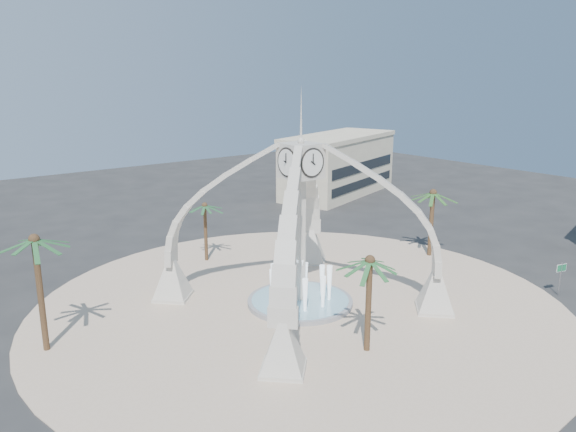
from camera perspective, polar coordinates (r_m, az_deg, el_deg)
ground at (r=43.30m, az=1.23°, el=-8.97°), size 140.00×140.00×0.00m
plaza at (r=43.29m, az=1.23°, el=-8.93°), size 40.00×40.00×0.06m
clock_tower at (r=41.17m, az=1.28°, el=-0.64°), size 17.94×17.94×16.30m
fountain at (r=43.19m, az=1.23°, el=-8.61°), size 8.00×8.00×3.62m
building_ne at (r=81.64m, az=5.15°, el=5.25°), size 21.87×14.17×8.60m
palm_east at (r=54.47m, az=14.53°, el=2.21°), size 5.15×5.15×7.03m
palm_west at (r=37.26m, az=-24.37°, el=-2.37°), size 5.46×5.46×8.16m
palm_north at (r=52.03m, az=-8.47°, el=0.98°), size 4.35×4.35×5.97m
palm_south at (r=34.64m, az=8.33°, el=-4.62°), size 4.76×4.76×6.81m
street_sign at (r=49.19m, az=26.00°, el=-5.14°), size 0.98×0.29×2.73m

